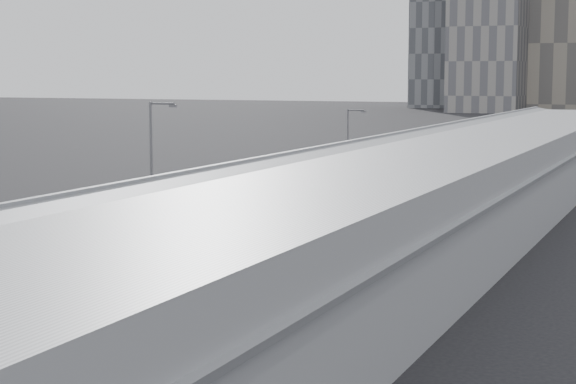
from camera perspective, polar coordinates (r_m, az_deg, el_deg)
The scene contains 16 objects.
sidewalk at distance 63.90m, azimuth 4.49°, elevation -3.51°, with size 10.00×170.00×0.12m, color gray.
lane_line at distance 68.02m, azimuth -3.90°, elevation -2.91°, with size 0.12×160.00×0.02m, color gold.
depot at distance 62.19m, azimuth 8.00°, elevation -0.62°, with size 12.45×160.40×7.20m.
bus_2 at distance 49.69m, azimuth -10.60°, elevation -4.73°, with size 3.04×13.62×3.96m.
bus_3 at distance 60.46m, azimuth -4.03°, elevation -2.58°, with size 2.96×13.29×3.88m.
bus_4 at distance 73.40m, azimuth 1.66°, elevation -0.83°, with size 3.67×13.90×4.02m.
bus_5 at distance 87.25m, azimuth 5.11°, elevation 0.39°, with size 3.68×13.96×4.04m.
bus_6 at distance 99.09m, azimuth 7.75°, elevation 1.14°, with size 3.26×13.95×4.05m.
bus_7 at distance 113.39m, azimuth 9.81°, elevation 1.77°, with size 3.26×13.04×3.78m.
tree_1 at distance 41.97m, azimuth -11.66°, elevation -4.54°, with size 2.32×2.32×4.55m.
tree_2 at distance 61.88m, azimuth 1.30°, elevation -0.94°, with size 1.08×1.08×3.81m.
tree_3 at distance 89.29m, azimuth 7.87°, elevation 1.56°, with size 2.74×2.74×4.72m.
street_lamp_near at distance 64.18m, azimuth -7.97°, elevation 1.53°, with size 2.04×0.22×9.89m.
street_lamp_far at distance 100.72m, azimuth 3.67°, elevation 3.01°, with size 2.04×0.22×8.11m.
shipping_container at distance 125.67m, azimuth 6.88°, elevation 2.14°, with size 2.30×6.31×2.42m, color #14431D.
suv at distance 133.42m, azimuth 8.80°, elevation 2.20°, with size 2.62×5.67×1.58m, color black.
Camera 1 is at (29.53, -4.40, 11.63)m, focal length 60.00 mm.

